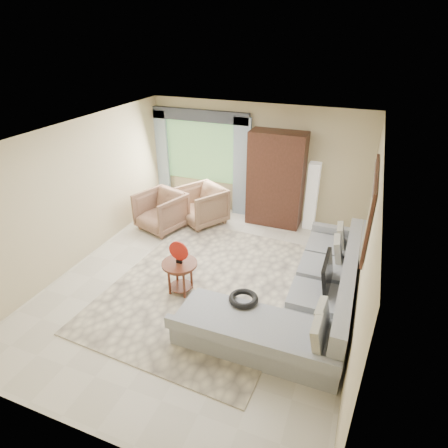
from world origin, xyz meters
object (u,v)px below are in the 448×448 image
at_px(coffee_table, 180,277).
at_px(potted_plant, 171,201).
at_px(armchair_right, 202,205).
at_px(armchair_left, 161,211).
at_px(armoire, 276,179).
at_px(sectional_sofa, 304,300).
at_px(tv_screen, 327,273).
at_px(floor_lamp, 312,196).

relative_size(coffee_table, potted_plant, 1.05).
bearing_deg(armchair_right, potted_plant, -162.81).
distance_m(armchair_left, armoire, 2.62).
height_order(sectional_sofa, tv_screen, tv_screen).
distance_m(coffee_table, armoire, 3.28).
xyz_separation_m(sectional_sofa, tv_screen, (0.27, 0.21, 0.44)).
bearing_deg(sectional_sofa, floor_lamp, 98.33).
bearing_deg(armchair_right, sectional_sofa, -7.67).
distance_m(coffee_table, potted_plant, 3.19).
height_order(sectional_sofa, armchair_left, sectional_sofa).
relative_size(coffee_table, armchair_right, 0.62).
xyz_separation_m(tv_screen, armoire, (-1.50, 2.69, 0.33)).
bearing_deg(sectional_sofa, coffee_table, -174.68).
distance_m(armoire, floor_lamp, 0.86).
height_order(coffee_table, armchair_left, armchair_left).
distance_m(sectional_sofa, tv_screen, 0.55).
bearing_deg(armoire, potted_plant, -171.72).
distance_m(sectional_sofa, armoire, 3.24).
relative_size(sectional_sofa, armchair_left, 3.73).
bearing_deg(armchair_right, tv_screen, -2.54).
bearing_deg(potted_plant, armchair_left, -76.17).
xyz_separation_m(potted_plant, floor_lamp, (3.25, 0.42, 0.47)).
bearing_deg(potted_plant, tv_screen, -30.59).
height_order(sectional_sofa, armoire, armoire).
xyz_separation_m(coffee_table, armchair_right, (-0.72, 2.49, 0.12)).
bearing_deg(armoire, coffee_table, -104.60).
bearing_deg(armchair_left, coffee_table, -34.31).
height_order(potted_plant, armoire, armoire).
bearing_deg(tv_screen, armchair_left, 158.20).
distance_m(tv_screen, coffee_table, 2.37).
bearing_deg(tv_screen, armoire, 119.13).
height_order(armchair_left, armchair_right, armchair_right).
xyz_separation_m(coffee_table, armoire, (0.80, 3.09, 0.74)).
relative_size(tv_screen, floor_lamp, 0.49).
bearing_deg(armchair_right, armchair_left, -108.20).
distance_m(armchair_left, floor_lamp, 3.31).
bearing_deg(floor_lamp, tv_screen, -75.72).
relative_size(armchair_right, floor_lamp, 0.63).
xyz_separation_m(coffee_table, potted_plant, (-1.64, 2.73, -0.03)).
height_order(armoire, floor_lamp, armoire).
relative_size(armchair_right, potted_plant, 1.68).
relative_size(armchair_left, armchair_right, 0.99).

